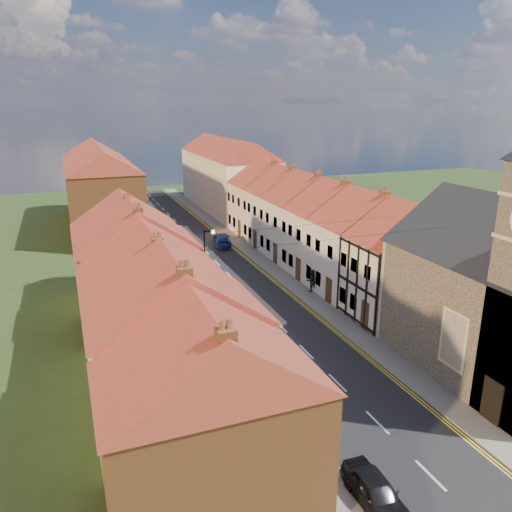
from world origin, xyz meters
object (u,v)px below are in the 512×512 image
at_px(car_mid, 200,269).
at_px(car_far, 163,233).
at_px(pedestrian_right, 312,281).
at_px(car_far_b, 222,239).
at_px(car_distant, 142,201).
at_px(pedestrian_left, 238,361).
at_px(lamppost, 206,262).
at_px(car_near, 376,492).
at_px(pedestrian_left_b, 271,369).

relative_size(car_mid, car_far, 0.96).
bearing_deg(pedestrian_right, car_far_b, -79.56).
relative_size(car_distant, car_far_b, 0.88).
relative_size(car_distant, pedestrian_left, 2.35).
bearing_deg(pedestrian_left, car_distant, 76.49).
xyz_separation_m(lamppost, car_far, (0.61, 21.38, -2.95)).
bearing_deg(car_near, pedestrian_left_b, 94.53).
distance_m(car_far_b, pedestrian_left_b, 29.34).
relative_size(lamppost, car_distant, 1.45).
height_order(lamppost, pedestrian_right, lamppost).
height_order(car_far, pedestrian_left_b, pedestrian_left_b).
bearing_deg(lamppost, car_near, -88.44).
bearing_deg(car_near, pedestrian_left, 101.12).
height_order(car_near, pedestrian_right, pedestrian_right).
xyz_separation_m(car_far, pedestrian_left_b, (-0.50, -34.20, 0.48)).
relative_size(car_near, car_far_b, 0.79).
height_order(car_near, pedestrian_left, pedestrian_left).
height_order(car_mid, car_far, car_mid).
relative_size(car_far, car_distant, 0.99).
bearing_deg(lamppost, car_far_b, 68.64).
distance_m(lamppost, pedestrian_left_b, 13.05).
bearing_deg(pedestrian_left_b, lamppost, 79.25).
bearing_deg(car_far_b, car_far, -30.32).
height_order(lamppost, car_far, lamppost).
bearing_deg(car_distant, car_mid, -76.91).
relative_size(car_mid, pedestrian_right, 2.04).
xyz_separation_m(car_distant, pedestrian_right, (7.53, -43.42, 0.51)).
height_order(car_distant, car_far_b, car_far_b).
distance_m(car_near, car_mid, 29.29).
bearing_deg(car_far_b, car_mid, 75.56).
distance_m(pedestrian_left, pedestrian_left_b, 2.13).
xyz_separation_m(lamppost, car_mid, (1.24, 6.76, -2.89)).
xyz_separation_m(lamppost, car_far_b, (6.21, 15.88, -2.85)).
bearing_deg(car_distant, pedestrian_right, -66.84).
distance_m(car_near, car_distant, 65.21).
relative_size(lamppost, pedestrian_left_b, 3.17).
height_order(car_far, car_distant, car_far).
distance_m(car_mid, car_far, 14.63).
height_order(lamppost, car_near, lamppost).
height_order(car_distant, pedestrian_right, pedestrian_right).
height_order(lamppost, car_distant, lamppost).
xyz_separation_m(pedestrian_left, pedestrian_left_b, (1.40, -1.60, 0.07)).
distance_m(car_far, pedestrian_left, 32.66).
bearing_deg(car_near, car_far_b, 83.29).
xyz_separation_m(car_near, pedestrian_left, (-1.90, 11.31, 0.37)).
bearing_deg(car_mid, pedestrian_left_b, -101.87).
height_order(car_near, car_far_b, car_far_b).
bearing_deg(car_far, pedestrian_left, -101.87).
xyz_separation_m(car_far, pedestrian_left, (-1.90, -32.60, 0.41)).
relative_size(pedestrian_right, car_far_b, 0.41).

